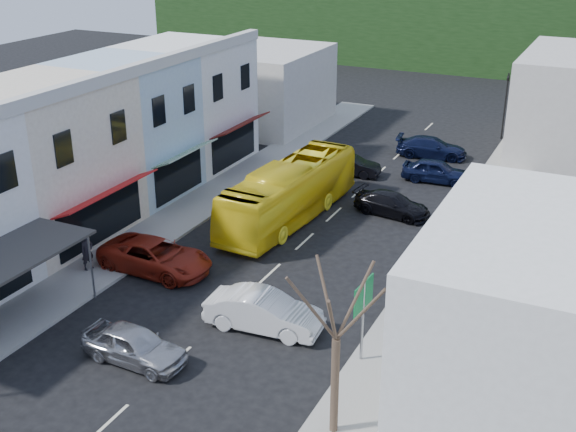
# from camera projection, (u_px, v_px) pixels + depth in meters

# --- Properties ---
(ground) EXTENTS (120.00, 120.00, 0.00)m
(ground) POSITION_uv_depth(u_px,v_px,m) (227.00, 313.00, 30.75)
(ground) COLOR black
(ground) RESTS_ON ground
(sidewalk_left) EXTENTS (3.00, 52.00, 0.15)m
(sidewalk_left) POSITION_uv_depth(u_px,v_px,m) (202.00, 204.00, 42.01)
(sidewalk_left) COLOR gray
(sidewalk_left) RESTS_ON ground
(sidewalk_right) EXTENTS (3.00, 52.00, 0.15)m
(sidewalk_right) POSITION_uv_depth(u_px,v_px,m) (458.00, 252.00, 36.05)
(sidewalk_right) COLOR gray
(sidewalk_right) RESTS_ON ground
(shopfront_row) EXTENTS (8.25, 30.00, 8.00)m
(shopfront_row) POSITION_uv_depth(u_px,v_px,m) (68.00, 152.00, 38.31)
(shopfront_row) COLOR silver
(shopfront_row) RESTS_ON ground
(right_building) EXTENTS (8.00, 9.00, 8.00)m
(right_building) POSITION_uv_depth(u_px,v_px,m) (564.00, 361.00, 20.50)
(right_building) COLOR silver
(right_building) RESTS_ON ground
(distant_block_left) EXTENTS (8.00, 10.00, 6.00)m
(distant_block_left) POSITION_uv_depth(u_px,v_px,m) (266.00, 87.00, 56.78)
(distant_block_left) COLOR #B7B2A8
(distant_block_left) RESTS_ON ground
(bus) EXTENTS (3.19, 11.73, 3.10)m
(bus) POSITION_uv_depth(u_px,v_px,m) (290.00, 193.00, 39.52)
(bus) COLOR yellow
(bus) RESTS_ON ground
(car_silver) EXTENTS (4.47, 1.97, 1.40)m
(car_silver) POSITION_uv_depth(u_px,v_px,m) (134.00, 345.00, 27.19)
(car_silver) COLOR #A4A4A9
(car_silver) RESTS_ON ground
(car_white) EXTENTS (4.53, 2.15, 1.40)m
(car_white) POSITION_uv_depth(u_px,v_px,m) (264.00, 314.00, 29.33)
(car_white) COLOR silver
(car_white) RESTS_ON ground
(car_red) EXTENTS (4.64, 2.01, 1.40)m
(car_red) POSITION_uv_depth(u_px,v_px,m) (156.00, 258.00, 34.07)
(car_red) COLOR maroon
(car_red) RESTS_ON ground
(car_black_near) EXTENTS (4.71, 2.43, 1.40)m
(car_black_near) POSITION_uv_depth(u_px,v_px,m) (392.00, 203.00, 40.43)
(car_black_near) COLOR black
(car_black_near) RESTS_ON ground
(car_navy_mid) EXTENTS (4.50, 2.07, 1.40)m
(car_navy_mid) POSITION_uv_depth(u_px,v_px,m) (436.00, 171.00, 45.37)
(car_navy_mid) COLOR black
(car_navy_mid) RESTS_ON ground
(car_black_far) EXTENTS (4.54, 2.16, 1.40)m
(car_black_far) POSITION_uv_depth(u_px,v_px,m) (350.00, 164.00, 46.61)
(car_black_far) COLOR black
(car_black_far) RESTS_ON ground
(car_navy_far) EXTENTS (4.70, 2.40, 1.40)m
(car_navy_far) POSITION_uv_depth(u_px,v_px,m) (432.00, 147.00, 49.95)
(car_navy_far) COLOR black
(car_navy_far) RESTS_ON ground
(pedestrian_left) EXTENTS (0.51, 0.67, 1.70)m
(pedestrian_left) POSITION_uv_depth(u_px,v_px,m) (87.00, 253.00, 33.88)
(pedestrian_left) COLOR black
(pedestrian_left) RESTS_ON sidewalk_left
(direction_sign) EXTENTS (0.41, 1.62, 3.54)m
(direction_sign) POSITION_uv_depth(u_px,v_px,m) (362.00, 322.00, 26.71)
(direction_sign) COLOR #095F2A
(direction_sign) RESTS_ON ground
(street_tree) EXTENTS (3.81, 3.81, 7.24)m
(street_tree) POSITION_uv_depth(u_px,v_px,m) (336.00, 339.00, 22.26)
(street_tree) COLOR #35281F
(street_tree) RESTS_ON ground
(traffic_signal) EXTENTS (1.01, 1.25, 4.95)m
(traffic_signal) POSITION_uv_depth(u_px,v_px,m) (505.00, 106.00, 53.31)
(traffic_signal) COLOR black
(traffic_signal) RESTS_ON ground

